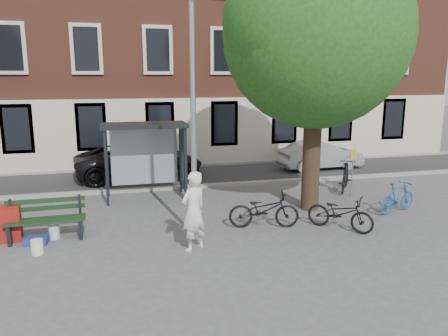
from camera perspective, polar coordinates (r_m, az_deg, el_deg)
name	(u,v)px	position (r m, az deg, el deg)	size (l,w,h in m)	color
ground	(195,236)	(11.86, -3.82, -8.80)	(90.00, 90.00, 0.00)	#4C4C4F
road	(166,177)	(18.52, -7.58, -1.23)	(40.00, 4.00, 0.01)	#28282B
curb_near	(172,188)	(16.57, -6.82, -2.58)	(40.00, 0.25, 0.12)	gray
curb_far	(161,167)	(20.45, -8.20, 0.17)	(40.00, 0.25, 0.12)	gray
building_row	(150,20)	(24.17, -9.71, 18.46)	(30.00, 8.00, 14.00)	brown
lamppost	(193,132)	(11.19, -4.02, 4.66)	(0.28, 0.35, 6.11)	#9EA0A3
tree_right	(319,26)	(13.72, 12.31, 17.62)	(5.76, 5.60, 8.20)	black
bus_shelter	(156,143)	(15.27, -8.85, 3.23)	(2.85, 1.45, 2.62)	#1E2328
painter	(194,211)	(10.63, -3.98, -5.65)	(0.72, 0.47, 1.98)	white
bench	(46,222)	(12.38, -22.23, -6.49)	(2.01, 0.73, 1.02)	#1E2328
bike_a	(264,210)	(12.33, 5.23, -5.46)	(0.69, 1.97, 1.03)	black
bike_b	(397,197)	(14.66, 21.70, -3.56)	(0.46, 1.63, 0.98)	#1B5595
bike_c	(340,213)	(12.53, 14.94, -5.67)	(0.65, 1.87, 0.98)	black
bike_d	(345,176)	(16.77, 15.57, -1.00)	(0.53, 1.87, 1.12)	black
car_dark	(139,161)	(18.49, -10.99, 0.91)	(2.40, 5.20, 1.45)	black
car_silver	(320,155)	(20.45, 12.46, 1.65)	(1.35, 3.87, 1.27)	#95989C
red_stand	(2,224)	(12.71, -27.01, -6.55)	(0.90, 0.60, 0.90)	maroon
blue_crate	(36,240)	(12.22, -23.30, -8.66)	(0.55, 0.40, 0.20)	navy
bucket_b	(54,232)	(12.42, -21.29, -7.78)	(0.28, 0.28, 0.36)	silver
bucket_c	(37,247)	(11.53, -23.21, -9.47)	(0.28, 0.28, 0.36)	white
notice_sign	(353,164)	(15.92, 16.48, 0.56)	(0.28, 0.14, 1.69)	#9EA0A3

